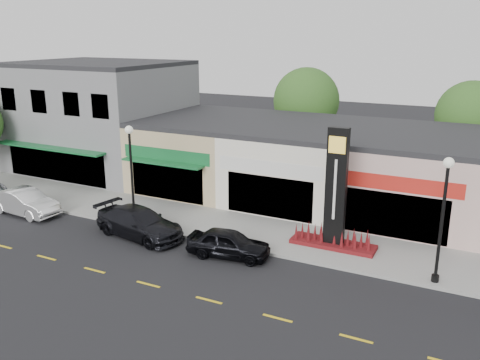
% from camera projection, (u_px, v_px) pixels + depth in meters
% --- Properties ---
extents(ground, '(120.00, 120.00, 0.00)m').
position_uv_depth(ground, '(242.00, 270.00, 23.08)').
color(ground, black).
rests_on(ground, ground).
extents(sidewalk, '(52.00, 4.30, 0.15)m').
position_uv_depth(sidewalk, '(278.00, 236.00, 26.80)').
color(sidewalk, gray).
rests_on(sidewalk, ground).
extents(curb, '(52.00, 0.20, 0.15)m').
position_uv_depth(curb, '(261.00, 252.00, 24.86)').
color(curb, gray).
rests_on(curb, ground).
extents(building_grey_2story, '(12.00, 10.95, 8.30)m').
position_uv_depth(building_grey_2story, '(101.00, 116.00, 39.51)').
color(building_grey_2story, slate).
rests_on(building_grey_2story, ground).
extents(shop_beige, '(7.00, 10.85, 4.80)m').
position_uv_depth(shop_beige, '(206.00, 150.00, 35.90)').
color(shop_beige, tan).
rests_on(shop_beige, ground).
extents(shop_cream, '(7.00, 10.01, 4.80)m').
position_uv_depth(shop_cream, '(300.00, 161.00, 32.91)').
color(shop_cream, silver).
rests_on(shop_cream, ground).
extents(shop_pink_w, '(7.00, 10.01, 4.80)m').
position_uv_depth(shop_pink_w, '(412.00, 174.00, 29.90)').
color(shop_pink_w, '#D2A3A0').
rests_on(shop_pink_w, ground).
extents(tree_rear_west, '(5.20, 5.20, 7.83)m').
position_uv_depth(tree_rear_west, '(306.00, 101.00, 40.08)').
color(tree_rear_west, '#382619').
rests_on(tree_rear_west, ground).
extents(tree_rear_mid, '(4.80, 4.80, 7.29)m').
position_uv_depth(tree_rear_mid, '(471.00, 116.00, 35.02)').
color(tree_rear_mid, '#382619').
rests_on(tree_rear_mid, ground).
extents(lamp_west_near, '(0.44, 0.44, 5.47)m').
position_uv_depth(lamp_west_near, '(131.00, 165.00, 27.69)').
color(lamp_west_near, black).
rests_on(lamp_west_near, sidewalk).
extents(lamp_east_near, '(0.44, 0.44, 5.47)m').
position_uv_depth(lamp_east_near, '(443.00, 208.00, 20.82)').
color(lamp_east_near, black).
rests_on(lamp_east_near, sidewalk).
extents(pylon_sign, '(4.20, 1.30, 6.00)m').
position_uv_depth(pylon_sign, '(335.00, 206.00, 24.76)').
color(pylon_sign, '#5B0F11').
rests_on(pylon_sign, sidewalk).
extents(car_white_van, '(1.88, 4.69, 1.52)m').
position_uv_depth(car_white_van, '(25.00, 202.00, 30.02)').
color(car_white_van, white).
rests_on(car_white_van, ground).
extents(car_dark_sedan, '(2.98, 5.55, 1.53)m').
position_uv_depth(car_dark_sedan, '(139.00, 223.00, 26.73)').
color(car_dark_sedan, black).
rests_on(car_dark_sedan, ground).
extents(car_black_sedan, '(2.16, 4.21, 1.37)m').
position_uv_depth(car_black_sedan, '(229.00, 243.00, 24.33)').
color(car_black_sedan, black).
rests_on(car_black_sedan, ground).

